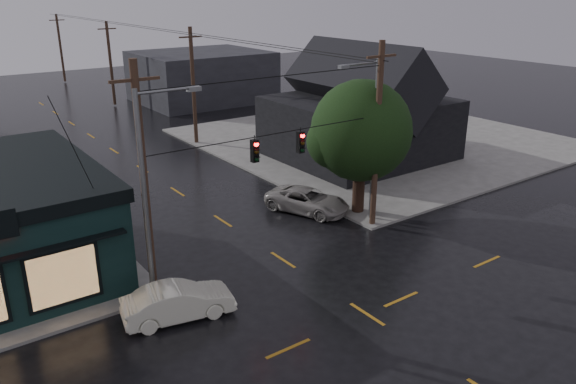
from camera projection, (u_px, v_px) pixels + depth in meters
ground_plane at (367, 314)px, 23.08m from camera, size 160.00×160.00×0.00m
sidewalk_ne at (377, 139)px, 49.25m from camera, size 28.00×28.00×0.15m
ne_building at (360, 101)px, 42.70m from camera, size 12.60×11.60×8.75m
corner_tree at (361, 131)px, 31.65m from camera, size 5.78×5.78×7.75m
utility_pole_nw at (155, 296)px, 24.46m from camera, size 2.00×0.32×10.15m
utility_pole_ne at (372, 226)px, 31.59m from camera, size 2.00×0.32×10.15m
utility_pole_far_a at (197, 144)px, 47.96m from camera, size 2.00×0.32×9.65m
utility_pole_far_b at (115, 106)px, 63.20m from camera, size 2.00×0.32×9.15m
utility_pole_far_c at (65, 82)px, 78.43m from camera, size 2.00×0.32×9.15m
span_signal_assembly at (278, 146)px, 26.11m from camera, size 13.00×0.48×1.23m
streetlight_nw at (155, 305)px, 23.77m from camera, size 5.40×0.30×9.15m
streetlight_ne at (370, 220)px, 32.40m from camera, size 5.40×0.30×9.15m
bg_building_east at (202, 76)px, 65.15m from camera, size 14.00×12.00×5.60m
sedan_cream at (178, 302)px, 22.59m from camera, size 4.69×2.41×1.47m
suv_silver at (307, 200)px, 33.33m from camera, size 4.10×5.58×1.41m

